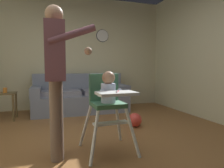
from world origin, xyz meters
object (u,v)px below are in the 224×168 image
Objects in this scene: couch at (81,97)px; side_table at (5,100)px; high_chair at (108,96)px; adult_standing at (56,73)px; wall_clock at (102,36)px; sippy_cup at (5,90)px; toy_ball at (135,120)px.

couch reaches higher than side_table.
high_chair is 0.64m from adult_standing.
high_chair is at bearing -0.26° from adult_standing.
wall_clock is (0.64, 0.48, 1.48)m from couch.
couch is 4.01× the size of side_table.
adult_standing is 16.49× the size of sippy_cup.
side_table is at bearing -145.37° from high_chair.
high_chair is at bearing -103.62° from wall_clock.
toy_ball is at bearing 136.33° from high_chair.
adult_standing is at bearing -14.87° from couch.
couch is 1.64m from toy_ball.
wall_clock is at bearing 20.37° from side_table.
toy_ball is 2.49m from side_table.
sippy_cup is (-2.17, 1.16, 0.45)m from toy_ball.
side_table is at bearing 116.03° from adult_standing.
toy_ball is 2.50m from sippy_cup.
high_chair is 4.11× the size of toy_ball.
couch is 1.68m from wall_clock.
toy_ball is 2.59m from wall_clock.
adult_standing reaches higher than couch.
couch is at bearing 12.04° from sippy_cup.
high_chair is (-0.03, -2.28, 0.33)m from couch.
wall_clock is at bearing 126.65° from couch.
couch is 2.42m from adult_standing.
side_table is 0.19m from sippy_cup.
high_chair is 2.47m from side_table.
wall_clock is at bearing 164.23° from high_chair.
couch is at bearing -143.35° from wall_clock.
sippy_cup is at bearing -145.61° from high_chair.
adult_standing is 7.06× the size of toy_ball.
adult_standing is at bearing -114.37° from wall_clock.
side_table is at bearing -159.63° from wall_clock.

